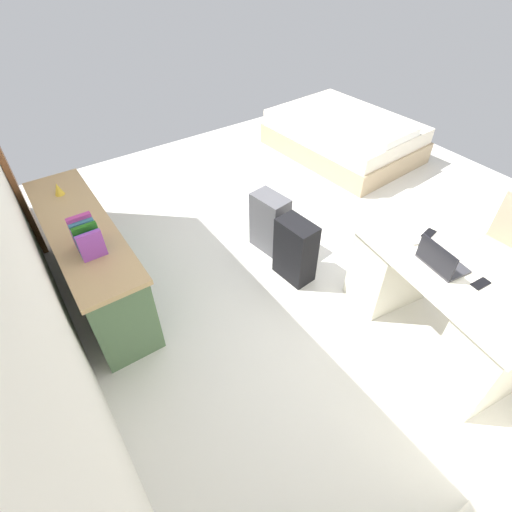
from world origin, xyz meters
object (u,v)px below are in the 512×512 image
at_px(computer_mouse, 416,241).
at_px(cell_phone_by_mouse, 429,234).
at_px(suitcase_spare_grey, 270,223).
at_px(suitcase_black, 295,251).
at_px(credenza, 91,260).
at_px(office_chair, 500,260).
at_px(laptop, 440,261).
at_px(cell_phone_near_laptop, 481,284).
at_px(bed, 344,136).
at_px(desk, 436,302).
at_px(figurine_small, 58,189).

distance_m(computer_mouse, cell_phone_by_mouse, 0.17).
bearing_deg(suitcase_spare_grey, suitcase_black, 165.37).
distance_m(credenza, computer_mouse, 2.63).
height_order(office_chair, credenza, office_chair).
bearing_deg(laptop, cell_phone_near_laptop, -162.81).
xyz_separation_m(bed, laptop, (-2.60, 1.71, 0.55)).
xyz_separation_m(suitcase_spare_grey, cell_phone_near_laptop, (-1.81, -0.42, 0.44)).
bearing_deg(desk, office_chair, -91.50).
relative_size(suitcase_spare_grey, laptop, 1.78).
bearing_deg(suitcase_spare_grey, office_chair, -152.00).
bearing_deg(cell_phone_by_mouse, credenza, 42.42).
relative_size(bed, figurine_small, 18.10).
bearing_deg(cell_phone_by_mouse, bed, -43.16).
xyz_separation_m(bed, figurine_small, (-0.19, 3.66, 0.57)).
xyz_separation_m(suitcase_black, suitcase_spare_grey, (0.47, -0.05, -0.00)).
height_order(bed, laptop, laptop).
distance_m(suitcase_black, cell_phone_by_mouse, 1.11).
height_order(suitcase_spare_grey, figurine_small, figurine_small).
height_order(credenza, figurine_small, figurine_small).
bearing_deg(bed, credenza, 101.01).
relative_size(credenza, laptop, 5.34).
bearing_deg(figurine_small, suitcase_spare_grey, -118.55).
bearing_deg(laptop, credenza, 45.90).
height_order(suitcase_spare_grey, computer_mouse, computer_mouse).
height_order(cell_phone_near_laptop, cell_phone_by_mouse, same).
xyz_separation_m(computer_mouse, figurine_small, (2.16, 2.03, 0.06)).
distance_m(credenza, suitcase_spare_grey, 1.66).
distance_m(suitcase_spare_grey, computer_mouse, 1.42).
bearing_deg(cell_phone_near_laptop, suitcase_black, 23.51).
bearing_deg(laptop, suitcase_spare_grey, 12.29).
relative_size(desk, figurine_small, 13.79).
relative_size(office_chair, bed, 0.47).
bearing_deg(figurine_small, computer_mouse, -136.83).
distance_m(office_chair, bed, 2.83).
height_order(desk, computer_mouse, computer_mouse).
bearing_deg(suitcase_black, desk, -164.00).
distance_m(credenza, laptop, 2.75).
bearing_deg(suitcase_spare_grey, cell_phone_by_mouse, -163.76).
height_order(suitcase_black, laptop, laptop).
relative_size(computer_mouse, figurine_small, 0.91).
xyz_separation_m(laptop, computer_mouse, (0.25, -0.08, -0.03)).
xyz_separation_m(office_chair, suitcase_black, (1.16, 1.24, -0.12)).
distance_m(suitcase_black, laptop, 1.24).
bearing_deg(cell_phone_near_laptop, bed, -25.38).
xyz_separation_m(credenza, figurine_small, (0.52, 0.00, 0.43)).
bearing_deg(cell_phone_by_mouse, desk, 140.23).
xyz_separation_m(credenza, bed, (0.71, -3.66, -0.14)).
distance_m(suitcase_black, suitcase_spare_grey, 0.47).
bearing_deg(suitcase_spare_grey, computer_mouse, -170.43).
distance_m(office_chair, computer_mouse, 0.92).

